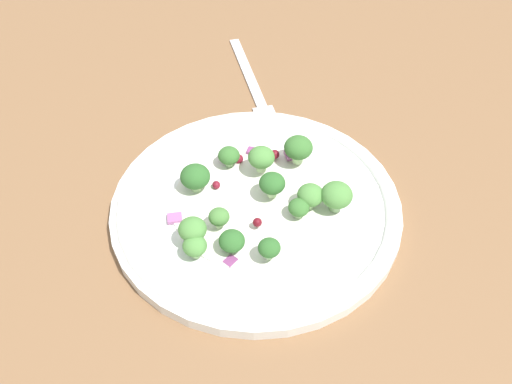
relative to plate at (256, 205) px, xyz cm
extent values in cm
cube|color=brown|center=(-1.78, -0.71, -1.86)|extent=(180.00, 180.00, 2.00)
cylinder|color=white|center=(0.00, 0.00, -0.26)|extent=(27.96, 27.96, 1.20)
torus|color=white|center=(0.00, 0.00, 0.34)|extent=(26.72, 26.72, 1.00)
cylinder|color=white|center=(0.00, 0.00, 0.44)|extent=(16.22, 16.22, 0.20)
cylinder|color=#ADD18E|center=(0.98, 1.27, 1.40)|extent=(0.94, 0.94, 0.94)
ellipsoid|color=#2D6028|center=(0.98, 1.27, 2.52)|extent=(2.50, 2.50, 1.88)
cylinder|color=#9EC684|center=(4.34, 0.66, 0.89)|extent=(0.75, 0.75, 0.75)
ellipsoid|color=#386B2D|center=(4.34, 0.66, 1.78)|extent=(1.99, 1.99, 1.49)
cylinder|color=#8EB77A|center=(-5.07, 2.57, 0.92)|extent=(0.82, 0.82, 0.82)
ellipsoid|color=#386B2D|center=(-5.07, 2.57, 1.91)|extent=(2.20, 2.20, 1.65)
cylinder|color=#9EC684|center=(-2.10, -7.27, 1.23)|extent=(0.95, 0.95, 0.95)
ellipsoid|color=#4C843D|center=(-2.10, -7.27, 2.37)|extent=(2.53, 2.53, 1.90)
cylinder|color=#8EB77A|center=(4.84, -5.05, 1.28)|extent=(0.74, 0.74, 0.74)
ellipsoid|color=#2D6028|center=(4.84, -5.05, 2.17)|extent=(1.98, 1.98, 1.49)
cylinder|color=#8EB77A|center=(6.71, 3.42, 1.15)|extent=(1.12, 1.12, 1.12)
ellipsoid|color=#4C843D|center=(6.71, 3.42, 2.49)|extent=(2.98, 2.98, 2.23)
cylinder|color=#9EC684|center=(4.58, 2.32, 1.03)|extent=(0.94, 0.94, 0.94)
ellipsoid|color=#4C843D|center=(4.58, 2.32, 2.17)|extent=(2.52, 2.52, 1.89)
cylinder|color=#8EB77A|center=(1.59, -6.05, 0.81)|extent=(0.87, 0.87, 0.87)
ellipsoid|color=#2D6028|center=(1.59, -6.05, 1.85)|extent=(2.32, 2.32, 1.74)
cylinder|color=#9EC684|center=(-0.76, -8.28, 0.84)|extent=(0.81, 0.81, 0.81)
ellipsoid|color=#4C843D|center=(-0.76, -8.28, 1.81)|extent=(2.15, 2.15, 1.62)
cylinder|color=#ADD18E|center=(0.53, 6.69, 1.48)|extent=(1.09, 1.09, 1.09)
ellipsoid|color=#386B2D|center=(0.53, 6.69, 2.78)|extent=(2.90, 2.90, 2.17)
cylinder|color=#9EC684|center=(-0.91, -4.58, 1.18)|extent=(0.72, 0.72, 0.72)
ellipsoid|color=#477A38|center=(-0.91, -4.58, 2.05)|extent=(1.93, 1.93, 1.45)
cylinder|color=#ADD18E|center=(-5.76, -1.92, 0.94)|extent=(1.09, 1.09, 1.09)
ellipsoid|color=#2D6028|center=(-5.76, -1.92, 2.24)|extent=(2.90, 2.90, 2.18)
cylinder|color=#ADD18E|center=(-1.32, 3.51, 1.49)|extent=(0.99, 0.99, 0.99)
ellipsoid|color=#4C843D|center=(-1.32, 3.51, 2.68)|extent=(2.64, 2.64, 1.98)
sphere|color=maroon|center=(-4.23, -0.83, 0.95)|extent=(0.81, 0.81, 0.81)
sphere|color=maroon|center=(-2.24, 5.99, 1.17)|extent=(0.97, 0.97, 0.97)
sphere|color=maroon|center=(-4.66, 3.62, 0.85)|extent=(0.98, 0.98, 0.98)
sphere|color=maroon|center=(1.99, -2.68, 1.34)|extent=(0.86, 0.86, 0.86)
cube|color=#934C84|center=(0.04, 2.67, 0.58)|extent=(1.33, 1.26, 0.46)
cube|color=#843D75|center=(-4.33, 5.52, 0.62)|extent=(1.19, 1.22, 0.49)
cube|color=#934C84|center=(-0.54, 6.93, 1.07)|extent=(1.59, 1.54, 0.48)
cube|color=#843D75|center=(-5.82, 3.18, 1.07)|extent=(1.55, 1.34, 0.53)
cube|color=#843D75|center=(2.16, -7.10, 0.50)|extent=(1.01, 1.18, 0.31)
cube|color=#A35B93|center=(-5.03, -6.10, 0.60)|extent=(1.81, 1.80, 0.33)
cube|color=silver|center=(-14.14, 18.65, -0.61)|extent=(12.06, 10.80, 0.50)
cube|color=silver|center=(-7.15, 12.51, -0.61)|extent=(4.29, 4.18, 0.50)
camera|label=1|loc=(20.85, -30.39, 40.74)|focal=39.88mm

